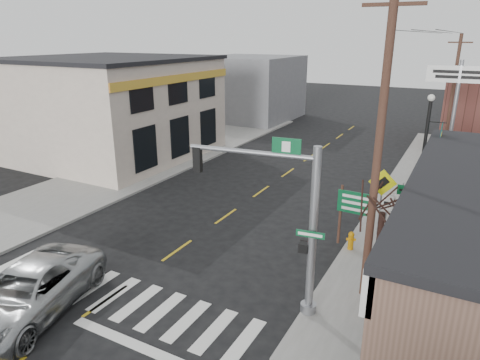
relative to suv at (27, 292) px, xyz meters
The scene contains 19 objects.
ground 2.42m from the suv, 45.23° to the left, with size 140.00×140.00×0.00m, color black.
sidewalk_right 18.09m from the suv, 54.03° to the left, with size 6.00×38.00×0.13m, color gray.
sidewalk_left 16.40m from the suv, 116.79° to the left, with size 6.00×38.00×0.13m, color gray.
center_line 9.79m from the suv, 80.49° to the left, with size 0.12×56.00×0.01m, color gold.
crosswalk 2.70m from the suv, 51.47° to the left, with size 11.00×2.20×0.01m, color silver.
left_building 19.51m from the suv, 126.08° to the left, with size 12.00×12.00×6.80m, color beige.
bldg_distant_left 35.00m from the suv, 105.60° to the left, with size 9.00×10.00×6.40m, color slate.
suv is the anchor object (origin of this frame).
traffic_signal_pole 8.66m from the suv, 29.83° to the left, with size 4.36×0.37×5.52m.
guide_sign 12.14m from the suv, 49.12° to the left, with size 1.47×0.13×2.57m.
fire_hydrant 11.89m from the suv, 48.27° to the left, with size 0.24×0.24×0.77m.
ped_crossing_sign 13.86m from the suv, 51.43° to the left, with size 1.16×0.08×2.98m.
lamp_post 16.81m from the suv, 53.46° to the left, with size 0.76×0.60×5.86m.
dance_center_sign 22.42m from the suv, 61.06° to the left, with size 3.32×0.21×7.06m.
bare_tree 11.49m from the suv, 31.47° to the left, with size 2.31×2.31×4.62m.
shrub_front 11.59m from the suv, 19.15° to the left, with size 1.47×1.47×1.10m, color #18351A.
shrub_back 15.40m from the suv, 37.27° to the left, with size 1.18×1.18×0.89m, color black.
utility_pole_near 11.70m from the suv, 33.03° to the left, with size 1.69×0.25×9.70m.
utility_pole_far 27.20m from the suv, 67.82° to the left, with size 1.46×0.22×8.41m.
Camera 1 is at (9.74, -8.64, 8.38)m, focal length 32.00 mm.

